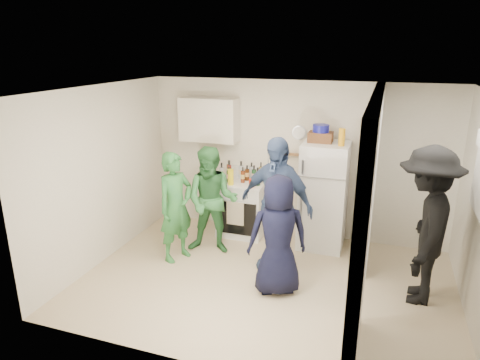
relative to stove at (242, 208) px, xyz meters
name	(u,v)px	position (x,y,z in m)	size (l,w,h in m)	color
floor	(265,282)	(0.78, -1.37, -0.45)	(4.80, 4.80, 0.00)	#C4AB8A
wall_back	(295,160)	(0.78, 0.33, 0.80)	(4.80, 4.80, 0.00)	silver
wall_front	(216,253)	(0.78, -3.07, 0.80)	(4.80, 4.80, 0.00)	silver
wall_left	(103,175)	(-1.62, -1.37, 0.80)	(3.40, 3.40, 0.00)	silver
ceiling	(269,91)	(0.78, -1.37, 2.05)	(4.80, 4.80, 0.00)	white
partition_pier_back	(372,177)	(1.98, -0.27, 0.80)	(0.12, 1.20, 2.50)	silver
partition_pier_front	(361,244)	(1.98, -2.47, 0.80)	(0.12, 1.20, 2.50)	silver
partition_header	(376,113)	(1.98, -1.37, 1.85)	(0.12, 1.00, 0.40)	silver
stove	(242,208)	(0.00, 0.00, 0.00)	(0.76, 0.63, 0.91)	white
upper_cabinet	(209,120)	(-0.62, 0.15, 1.40)	(0.95, 0.34, 0.70)	silver
fridge	(323,196)	(1.30, -0.03, 0.36)	(0.67, 0.65, 1.64)	white
wicker_basket	(320,137)	(1.20, 0.02, 1.26)	(0.35, 0.25, 0.15)	brown
blue_bowl	(321,128)	(1.20, 0.02, 1.39)	(0.24, 0.24, 0.11)	navy
yellow_cup_stack_top	(342,137)	(1.52, -0.13, 1.31)	(0.09, 0.09, 0.25)	#F2A814
wall_clock	(299,133)	(0.83, 0.31, 1.25)	(0.22, 0.22, 0.03)	white
spice_shelf	(295,155)	(0.78, 0.28, 0.90)	(0.35, 0.08, 0.03)	olive
yellow_cup_stack_stove	(231,177)	(-0.12, -0.22, 0.58)	(0.09, 0.09, 0.25)	yellow
red_cup	(252,183)	(0.22, -0.20, 0.51)	(0.09, 0.09, 0.12)	red
person_green_left	(176,207)	(-0.62, -1.13, 0.35)	(0.58, 0.38, 1.60)	#30772F
person_green_center	(212,201)	(-0.22, -0.75, 0.36)	(0.79, 0.61, 1.62)	#377D40
person_denim	(276,205)	(0.79, -0.93, 0.49)	(1.10, 0.46, 1.88)	#374D79
person_navy	(278,235)	(0.97, -1.52, 0.31)	(0.75, 0.49, 1.54)	black
person_nook	(425,226)	(2.65, -1.12, 0.51)	(1.25, 0.72, 1.93)	black
bottle_a	(229,169)	(-0.28, 0.13, 0.60)	(0.07, 0.07, 0.30)	brown
bottle_b	(229,174)	(-0.19, -0.10, 0.58)	(0.08, 0.08, 0.25)	#1B5322
bottle_c	(241,170)	(-0.08, 0.16, 0.60)	(0.08, 0.08, 0.29)	#B0B9BF
bottle_d	(243,175)	(0.02, -0.05, 0.58)	(0.07, 0.07, 0.25)	#652911
bottle_e	(251,171)	(0.09, 0.20, 0.59)	(0.07, 0.07, 0.27)	#9BA5AB
bottle_f	(254,174)	(0.19, 0.02, 0.59)	(0.07, 0.07, 0.28)	#163D1F
bottle_g	(261,171)	(0.26, 0.14, 0.61)	(0.06, 0.06, 0.31)	#A48A35
bottle_h	(222,172)	(-0.31, -0.12, 0.61)	(0.07, 0.07, 0.32)	silver
bottle_i	(247,173)	(0.05, 0.08, 0.58)	(0.07, 0.07, 0.25)	#46210C
bottle_j	(258,177)	(0.29, -0.11, 0.60)	(0.08, 0.08, 0.29)	#1B4E2B
bottle_k	(229,170)	(-0.23, 0.03, 0.62)	(0.06, 0.06, 0.32)	maroon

